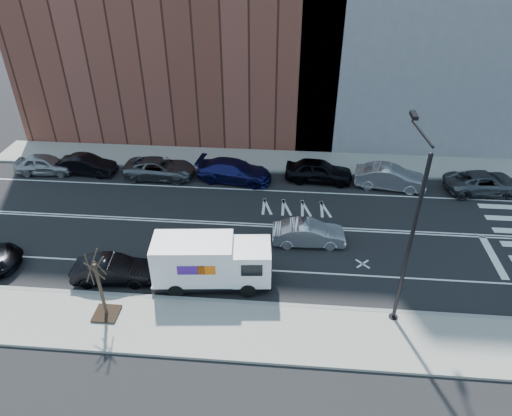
% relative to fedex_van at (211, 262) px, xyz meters
% --- Properties ---
extents(ground, '(120.00, 120.00, 0.00)m').
position_rel_fedex_van_xyz_m(ground, '(2.22, 5.60, -1.48)').
color(ground, black).
rests_on(ground, ground).
extents(sidewalk_near, '(44.00, 3.60, 0.15)m').
position_rel_fedex_van_xyz_m(sidewalk_near, '(2.22, -3.20, -1.41)').
color(sidewalk_near, gray).
rests_on(sidewalk_near, ground).
extents(sidewalk_far, '(44.00, 3.60, 0.15)m').
position_rel_fedex_van_xyz_m(sidewalk_far, '(2.22, 14.40, -1.41)').
color(sidewalk_far, gray).
rests_on(sidewalk_far, ground).
extents(curb_near, '(44.00, 0.25, 0.17)m').
position_rel_fedex_van_xyz_m(curb_near, '(2.22, -1.40, -1.40)').
color(curb_near, gray).
rests_on(curb_near, ground).
extents(curb_far, '(44.00, 0.25, 0.17)m').
position_rel_fedex_van_xyz_m(curb_far, '(2.22, 12.60, -1.40)').
color(curb_far, gray).
rests_on(curb_far, ground).
extents(road_markings, '(40.00, 8.60, 0.01)m').
position_rel_fedex_van_xyz_m(road_markings, '(2.22, 5.60, -1.48)').
color(road_markings, white).
rests_on(road_markings, ground).
extents(streetlight, '(0.44, 4.02, 9.34)m').
position_rel_fedex_van_xyz_m(streetlight, '(9.22, -1.31, 3.60)').
color(streetlight, black).
rests_on(streetlight, ground).
extents(street_tree, '(1.20, 1.20, 3.75)m').
position_rel_fedex_van_xyz_m(street_tree, '(-4.78, -2.80, -0.03)').
color(street_tree, black).
rests_on(street_tree, ground).
extents(fedex_van, '(6.35, 2.65, 2.82)m').
position_rel_fedex_van_xyz_m(fedex_van, '(0.00, 0.00, 0.00)').
color(fedex_van, black).
rests_on(fedex_van, ground).
extents(far_parked_a, '(4.45, 1.99, 1.49)m').
position_rel_fedex_van_xyz_m(far_parked_a, '(-14.58, 11.12, -0.74)').
color(far_parked_a, '#9C9CA0').
rests_on(far_parked_a, ground).
extents(far_parked_b, '(4.42, 1.85, 1.42)m').
position_rel_fedex_van_xyz_m(far_parked_b, '(-11.38, 11.30, -0.77)').
color(far_parked_b, black).
rests_on(far_parked_b, ground).
extents(far_parked_c, '(5.23, 2.43, 1.45)m').
position_rel_fedex_van_xyz_m(far_parked_c, '(-5.78, 11.22, -0.76)').
color(far_parked_c, '#575A60').
rests_on(far_parked_c, ground).
extents(far_parked_d, '(5.72, 2.95, 1.59)m').
position_rel_fedex_van_xyz_m(far_parked_d, '(-0.18, 11.17, -0.69)').
color(far_parked_d, '#16184F').
rests_on(far_parked_d, ground).
extents(far_parked_e, '(5.01, 2.30, 1.66)m').
position_rel_fedex_van_xyz_m(far_parked_e, '(5.98, 11.64, -0.65)').
color(far_parked_e, black).
rests_on(far_parked_e, ground).
extents(far_parked_f, '(5.14, 2.39, 1.63)m').
position_rel_fedex_van_xyz_m(far_parked_f, '(11.02, 11.11, -0.67)').
color(far_parked_f, '#A4A4A9').
rests_on(far_parked_f, ground).
extents(far_parked_g, '(5.54, 3.07, 1.47)m').
position_rel_fedex_van_xyz_m(far_parked_g, '(17.51, 11.05, -0.75)').
color(far_parked_g, '#4C4F54').
rests_on(far_parked_g, ground).
extents(driving_sedan, '(4.38, 1.72, 1.42)m').
position_rel_fedex_van_xyz_m(driving_sedan, '(5.16, 4.00, -0.77)').
color(driving_sedan, silver).
rests_on(driving_sedan, ground).
extents(near_parked_rear_a, '(4.39, 1.83, 1.41)m').
position_rel_fedex_van_xyz_m(near_parked_rear_a, '(-5.28, -0.19, -0.78)').
color(near_parked_rear_a, black).
rests_on(near_parked_rear_a, ground).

